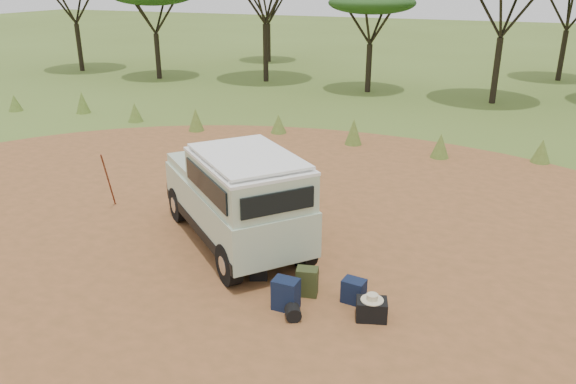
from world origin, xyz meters
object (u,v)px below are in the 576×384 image
at_px(backpack_black, 258,268).
at_px(backpack_olive, 307,282).
at_px(safari_vehicle, 237,198).
at_px(backpack_navy, 286,294).
at_px(duffel_navy, 354,291).
at_px(hard_case, 371,310).
at_px(walking_staff, 108,180).

height_order(backpack_black, backpack_olive, backpack_olive).
bearing_deg(safari_vehicle, backpack_navy, -4.52).
relative_size(backpack_olive, duffel_navy, 1.21).
xyz_separation_m(backpack_navy, backpack_olive, (0.18, 0.58, -0.02)).
relative_size(backpack_navy, duffel_navy, 1.30).
distance_m(backpack_olive, duffel_navy, 0.86).
relative_size(backpack_olive, hard_case, 1.04).
relative_size(walking_staff, backpack_navy, 2.78).
bearing_deg(duffel_navy, walking_staff, 171.54).
height_order(walking_staff, backpack_black, walking_staff).
height_order(backpack_olive, hard_case, backpack_olive).
bearing_deg(backpack_navy, hard_case, 11.15).
height_order(safari_vehicle, backpack_navy, safari_vehicle).
height_order(backpack_black, duffel_navy, backpack_black).
bearing_deg(walking_staff, backpack_navy, -44.19).
bearing_deg(hard_case, safari_vehicle, 136.58).
xyz_separation_m(safari_vehicle, hard_case, (3.42, -1.72, -0.89)).
xyz_separation_m(backpack_olive, hard_case, (1.29, -0.31, -0.09)).
distance_m(walking_staff, duffel_navy, 7.12).
distance_m(backpack_olive, hard_case, 1.33).
distance_m(walking_staff, backpack_olive, 6.32).
height_order(backpack_black, hard_case, backpack_black).
xyz_separation_m(backpack_navy, hard_case, (1.47, 0.27, -0.11)).
bearing_deg(backpack_olive, backpack_black, 157.77).
xyz_separation_m(backpack_black, backpack_olive, (1.07, -0.18, 0.04)).
xyz_separation_m(safari_vehicle, backpack_olive, (2.13, -1.40, -0.80)).
relative_size(backpack_black, backpack_navy, 0.81).
xyz_separation_m(walking_staff, duffel_navy, (6.86, -1.85, -0.54)).
bearing_deg(backpack_navy, walking_staff, 157.48).
bearing_deg(hard_case, backpack_olive, 149.59).
bearing_deg(backpack_navy, duffel_navy, 33.66).
relative_size(walking_staff, backpack_black, 3.45).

